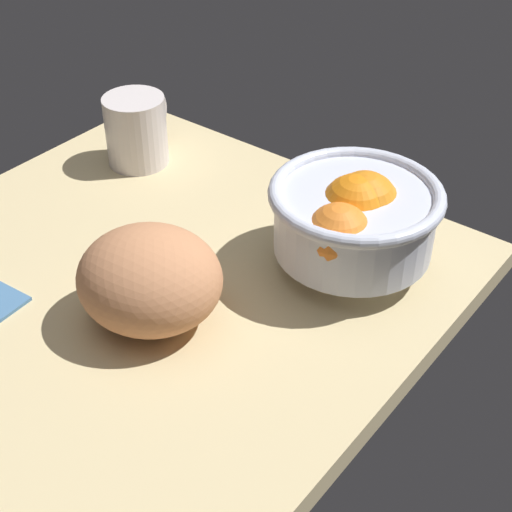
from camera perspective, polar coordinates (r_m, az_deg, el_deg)
The scene contains 4 objects.
ground_plane at distance 90.40cm, azimuth -9.55°, elevation -3.23°, with size 71.35×64.49×3.00cm, color #CCB785.
fruit_bowl at distance 87.87cm, azimuth 7.28°, elevation 2.85°, with size 19.89×19.89×12.24cm.
bread_loaf at distance 81.82cm, azimuth -7.86°, elevation -1.71°, with size 15.61×14.33×10.85cm, color tan.
mug at distance 111.40cm, azimuth -8.77°, elevation 9.24°, with size 13.05×8.66×9.95cm.
Camera 1 is at (-44.52, -53.45, 56.24)cm, focal length 54.07 mm.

